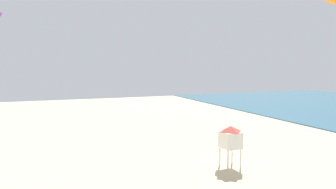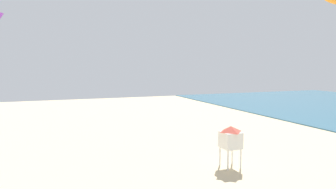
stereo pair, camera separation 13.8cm
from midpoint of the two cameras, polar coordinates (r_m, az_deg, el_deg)
The scene contains 1 object.
lifeguard_stand at distance 18.33m, azimuth 11.89°, elevation -8.21°, with size 1.10×1.10×2.55m.
Camera 1 is at (-2.57, 2.01, 6.09)m, focal length 31.21 mm.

